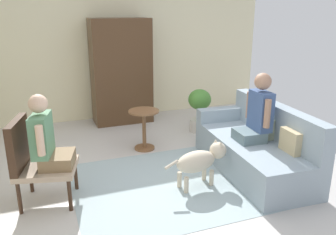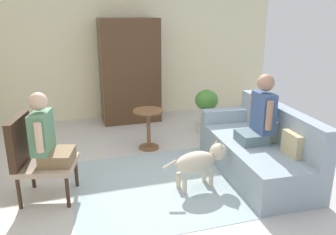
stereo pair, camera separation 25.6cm
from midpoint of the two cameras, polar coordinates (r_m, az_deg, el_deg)
ground_plane at (r=4.68m, az=1.78°, el=-9.55°), size 6.89×6.89×0.00m
back_wall at (r=7.05m, az=-5.95°, el=10.64°), size 6.19×0.12×2.59m
area_rug at (r=4.49m, az=2.13°, el=-10.74°), size 2.41×2.02×0.01m
couch at (r=4.85m, az=16.00°, el=-5.13°), size 0.96×2.01×0.90m
armchair at (r=4.20m, az=-19.43°, el=-5.64°), size 0.75×0.71×0.98m
person_on_couch at (r=4.65m, az=16.33°, el=0.47°), size 0.43×0.52×0.89m
person_on_armchair at (r=4.08m, az=-17.53°, el=-2.87°), size 0.49×0.54×0.82m
round_end_table at (r=5.41m, az=-1.85°, el=-1.27°), size 0.47×0.47×0.63m
dog at (r=4.32m, az=6.92°, el=-7.07°), size 0.87×0.34×0.55m
potted_plant at (r=6.18m, az=7.44°, el=1.53°), size 0.40×0.40×0.77m
armoire_cabinet at (r=6.70m, az=-5.20°, el=7.53°), size 1.09×0.56×1.95m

